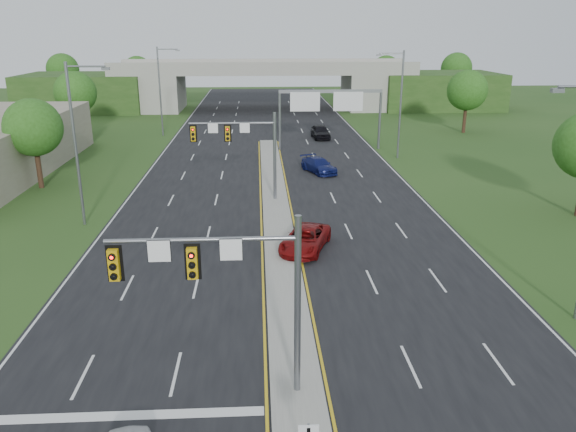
# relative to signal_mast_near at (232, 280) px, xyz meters

# --- Properties ---
(ground) EXTENTS (240.00, 240.00, 0.00)m
(ground) POSITION_rel_signal_mast_near_xyz_m (2.26, 0.07, -4.73)
(ground) COLOR #254619
(ground) RESTS_ON ground
(road) EXTENTS (24.00, 160.00, 0.02)m
(road) POSITION_rel_signal_mast_near_xyz_m (2.26, 35.07, -4.72)
(road) COLOR black
(road) RESTS_ON ground
(median) EXTENTS (2.00, 54.00, 0.16)m
(median) POSITION_rel_signal_mast_near_xyz_m (2.26, 23.07, -4.63)
(median) COLOR gray
(median) RESTS_ON road
(lane_markings) EXTENTS (23.72, 160.00, 0.01)m
(lane_markings) POSITION_rel_signal_mast_near_xyz_m (1.66, 28.99, -4.70)
(lane_markings) COLOR gold
(lane_markings) RESTS_ON road
(signal_mast_near) EXTENTS (6.62, 0.60, 7.00)m
(signal_mast_near) POSITION_rel_signal_mast_near_xyz_m (0.00, 0.00, 0.00)
(signal_mast_near) COLOR slate
(signal_mast_near) RESTS_ON ground
(signal_mast_far) EXTENTS (6.62, 0.60, 7.00)m
(signal_mast_far) POSITION_rel_signal_mast_near_xyz_m (0.00, 25.00, 0.00)
(signal_mast_far) COLOR slate
(signal_mast_far) RESTS_ON ground
(sign_gantry) EXTENTS (11.58, 0.44, 6.67)m
(sign_gantry) POSITION_rel_signal_mast_near_xyz_m (8.95, 44.99, 0.51)
(sign_gantry) COLOR slate
(sign_gantry) RESTS_ON ground
(overpass) EXTENTS (80.00, 14.00, 8.10)m
(overpass) POSITION_rel_signal_mast_near_xyz_m (2.26, 80.07, -1.17)
(overpass) COLOR gray
(overpass) RESTS_ON ground
(lightpole_l_mid) EXTENTS (2.85, 0.25, 11.00)m
(lightpole_l_mid) POSITION_rel_signal_mast_near_xyz_m (-11.03, 20.07, 1.38)
(lightpole_l_mid) COLOR slate
(lightpole_l_mid) RESTS_ON ground
(lightpole_l_far) EXTENTS (2.85, 0.25, 11.00)m
(lightpole_l_far) POSITION_rel_signal_mast_near_xyz_m (-11.03, 55.07, 1.38)
(lightpole_l_far) COLOR slate
(lightpole_l_far) RESTS_ON ground
(lightpole_r_far) EXTENTS (2.85, 0.25, 11.00)m
(lightpole_r_far) POSITION_rel_signal_mast_near_xyz_m (15.56, 40.07, 1.38)
(lightpole_r_far) COLOR slate
(lightpole_r_far) RESTS_ON ground
(tree_l_near) EXTENTS (4.80, 4.80, 7.60)m
(tree_l_near) POSITION_rel_signal_mast_near_xyz_m (-17.74, 30.07, 0.45)
(tree_l_near) COLOR #382316
(tree_l_near) RESTS_ON ground
(tree_l_mid) EXTENTS (5.20, 5.20, 8.12)m
(tree_l_mid) POSITION_rel_signal_mast_near_xyz_m (-21.74, 55.07, 0.78)
(tree_l_mid) COLOR #382316
(tree_l_mid) RESTS_ON ground
(tree_r_mid) EXTENTS (5.20, 5.20, 8.12)m
(tree_r_mid) POSITION_rel_signal_mast_near_xyz_m (28.26, 55.07, 0.78)
(tree_r_mid) COLOR #382316
(tree_r_mid) RESTS_ON ground
(tree_back_a) EXTENTS (6.00, 6.00, 8.85)m
(tree_back_a) POSITION_rel_signal_mast_near_xyz_m (-35.74, 94.07, 1.11)
(tree_back_a) COLOR #382316
(tree_back_a) RESTS_ON ground
(tree_back_b) EXTENTS (5.60, 5.60, 8.32)m
(tree_back_b) POSITION_rel_signal_mast_near_xyz_m (-21.74, 94.07, 0.78)
(tree_back_b) COLOR #382316
(tree_back_b) RESTS_ON ground
(tree_back_c) EXTENTS (5.60, 5.60, 8.32)m
(tree_back_c) POSITION_rel_signal_mast_near_xyz_m (26.26, 94.07, 0.78)
(tree_back_c) COLOR #382316
(tree_back_c) RESTS_ON ground
(tree_back_d) EXTENTS (6.00, 6.00, 8.85)m
(tree_back_d) POSITION_rel_signal_mast_near_xyz_m (40.26, 94.07, 1.11)
(tree_back_d) COLOR #382316
(tree_back_d) RESTS_ON ground
(car_far_a) EXTENTS (3.89, 5.55, 1.41)m
(car_far_a) POSITION_rel_signal_mast_near_xyz_m (3.76, 14.40, -4.00)
(car_far_a) COLOR maroon
(car_far_a) RESTS_ON road
(car_far_b) EXTENTS (3.61, 5.13, 1.38)m
(car_far_b) POSITION_rel_signal_mast_near_xyz_m (6.73, 34.13, -4.02)
(car_far_b) COLOR #0D144F
(car_far_b) RESTS_ON road
(car_far_c) EXTENTS (2.28, 5.02, 1.67)m
(car_far_c) POSITION_rel_signal_mast_near_xyz_m (8.82, 51.85, -3.87)
(car_far_c) COLOR black
(car_far_c) RESTS_ON road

